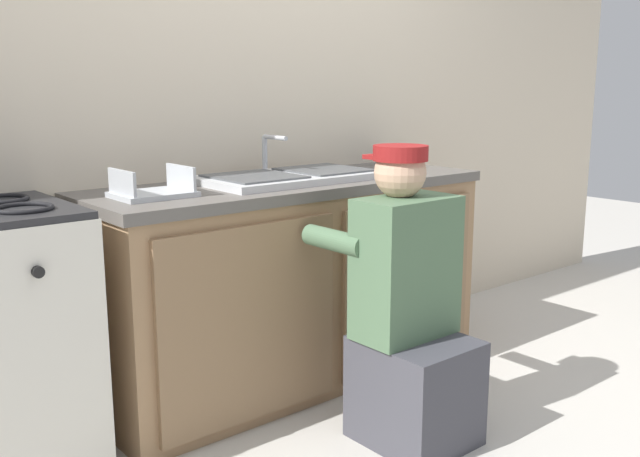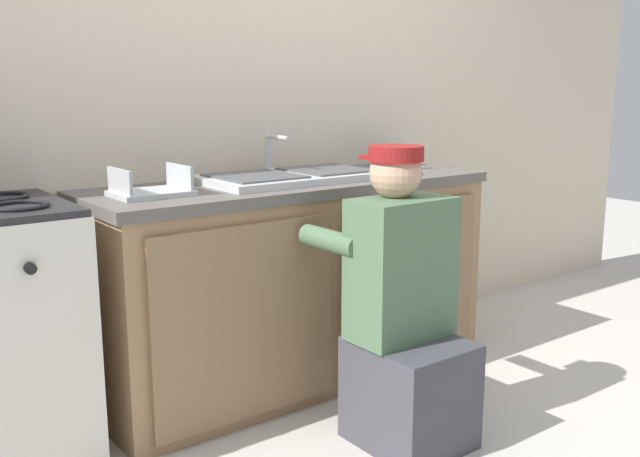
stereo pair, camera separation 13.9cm
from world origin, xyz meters
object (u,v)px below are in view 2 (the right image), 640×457
at_px(dish_rack_tray, 151,189).
at_px(coffee_mug, 392,158).
at_px(spice_bottle_pepper, 413,159).
at_px(cell_phone, 407,173).
at_px(plumber_person, 404,322).
at_px(sink_double_basin, 292,176).

height_order(dish_rack_tray, coffee_mug, dish_rack_tray).
height_order(spice_bottle_pepper, cell_phone, spice_bottle_pepper).
bearing_deg(spice_bottle_pepper, dish_rack_tray, -179.31).
height_order(spice_bottle_pepper, dish_rack_tray, dish_rack_tray).
height_order(plumber_person, dish_rack_tray, plumber_person).
bearing_deg(coffee_mug, dish_rack_tray, -173.90).
height_order(spice_bottle_pepper, coffee_mug, spice_bottle_pepper).
bearing_deg(cell_phone, plumber_person, -133.93).
xyz_separation_m(sink_double_basin, coffee_mug, (0.69, 0.10, 0.03)).
bearing_deg(dish_rack_tray, plumber_person, -45.85).
xyz_separation_m(sink_double_basin, plumber_person, (-0.01, -0.72, -0.47)).
bearing_deg(cell_phone, sink_double_basin, 164.80).
bearing_deg(plumber_person, sink_double_basin, 89.33).
bearing_deg(coffee_mug, sink_double_basin, -171.32).
height_order(sink_double_basin, spice_bottle_pepper, sink_double_basin).
bearing_deg(dish_rack_tray, cell_phone, -5.07).
xyz_separation_m(spice_bottle_pepper, coffee_mug, (-0.02, 0.13, -0.00)).
distance_m(sink_double_basin, plumber_person, 0.86).
bearing_deg(spice_bottle_pepper, cell_phone, -142.25).
bearing_deg(cell_phone, spice_bottle_pepper, 37.75).
bearing_deg(spice_bottle_pepper, sink_double_basin, 178.09).
xyz_separation_m(dish_rack_tray, cell_phone, (1.22, -0.11, -0.02)).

